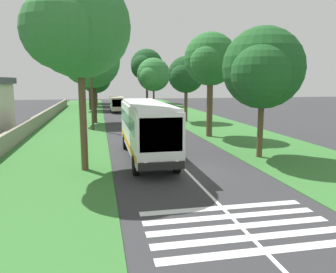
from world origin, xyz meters
TOP-DOWN VIEW (x-y plane):
  - ground at (0.00, 0.00)m, footprint 160.00×160.00m
  - grass_verge_left at (15.00, 8.20)m, footprint 120.00×8.00m
  - grass_verge_right at (15.00, -8.20)m, footprint 120.00×8.00m
  - centre_line at (15.00, 0.00)m, footprint 110.00×0.16m
  - coach_bus at (3.63, 1.80)m, footprint 11.16×2.62m
  - zebra_crossing at (-7.65, 0.00)m, footprint 4.05×6.80m
  - trailing_car_0 at (21.19, -1.58)m, footprint 4.30×1.78m
  - trailing_car_1 at (30.44, -2.04)m, footprint 4.30×1.78m
  - trailing_minibus_0 at (37.96, 1.93)m, footprint 6.00×2.14m
  - roadside_tree_left_0 at (52.00, 5.44)m, footprint 7.14×6.21m
  - roadside_tree_left_1 at (61.41, 6.30)m, footprint 7.70×6.39m
  - roadside_tree_left_2 at (1.34, 5.90)m, footprint 7.00×5.63m
  - roadside_tree_left_3 at (23.80, 5.61)m, footprint 7.72×6.57m
  - roadside_tree_left_4 at (43.42, 6.51)m, footprint 7.11×5.77m
  - roadside_tree_right_0 at (60.81, -6.06)m, footprint 9.36×7.57m
  - roadside_tree_right_1 at (2.26, -5.54)m, footprint 6.27×5.31m
  - roadside_tree_right_2 at (11.44, -5.03)m, footprint 5.84×4.76m
  - roadside_tree_right_3 at (22.97, -5.80)m, footprint 5.37×4.57m
  - roadside_tree_right_4 at (51.19, -6.18)m, footprint 8.23×6.80m
  - utility_pole at (17.60, 5.51)m, footprint 0.24×1.40m
  - roadside_wall at (20.00, 11.60)m, footprint 70.00×0.40m

SIDE VIEW (x-z plane):
  - ground at x=0.00m, z-range 0.00..0.00m
  - zebra_crossing at x=-7.65m, z-range 0.00..0.01m
  - centre_line at x=15.00m, z-range 0.00..0.01m
  - grass_verge_left at x=15.00m, z-range 0.00..0.04m
  - grass_verge_right at x=15.00m, z-range 0.00..0.04m
  - trailing_car_0 at x=21.19m, z-range -0.05..1.38m
  - trailing_car_1 at x=30.44m, z-range -0.05..1.38m
  - roadside_wall at x=20.00m, z-range 0.04..1.36m
  - trailing_minibus_0 at x=37.96m, z-range 0.28..2.81m
  - coach_bus at x=3.63m, z-range 0.28..4.01m
  - utility_pole at x=17.60m, z-range 0.18..8.37m
  - roadside_tree_left_0 at x=52.00m, z-range 1.20..10.04m
  - roadside_tree_right_3 at x=22.97m, z-range 1.70..9.85m
  - roadside_tree_right_1 at x=2.26m, z-range 1.52..10.09m
  - roadside_tree_left_1 at x=61.41m, z-range 1.28..10.53m
  - roadside_tree_right_4 at x=51.19m, z-range 1.33..11.09m
  - roadside_tree_right_2 at x=11.44m, z-range 2.18..11.59m
  - roadside_tree_left_4 at x=43.42m, z-range 2.11..12.30m
  - roadside_tree_left_3 at x=23.80m, z-range 1.97..12.71m
  - roadside_tree_left_2 at x=1.34m, z-range 2.46..13.28m
  - roadside_tree_right_0 at x=60.81m, z-range 2.30..14.73m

